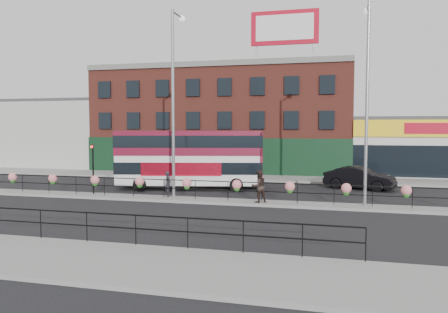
% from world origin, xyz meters
% --- Properties ---
extents(ground, '(120.00, 120.00, 0.00)m').
position_xyz_m(ground, '(0.00, 0.00, 0.00)').
color(ground, black).
rests_on(ground, ground).
extents(south_pavement, '(60.00, 4.00, 0.15)m').
position_xyz_m(south_pavement, '(0.00, -12.00, 0.07)').
color(south_pavement, gray).
rests_on(south_pavement, ground).
extents(north_pavement, '(60.00, 4.00, 0.15)m').
position_xyz_m(north_pavement, '(0.00, 12.00, 0.07)').
color(north_pavement, gray).
rests_on(north_pavement, ground).
extents(median, '(60.00, 1.60, 0.15)m').
position_xyz_m(median, '(0.00, 0.00, 0.07)').
color(median, gray).
rests_on(median, ground).
extents(yellow_line_inner, '(60.00, 0.10, 0.01)m').
position_xyz_m(yellow_line_inner, '(0.00, -9.70, 0.01)').
color(yellow_line_inner, gold).
rests_on(yellow_line_inner, ground).
extents(yellow_line_outer, '(60.00, 0.10, 0.01)m').
position_xyz_m(yellow_line_outer, '(0.00, -9.88, 0.01)').
color(yellow_line_outer, gold).
rests_on(yellow_line_outer, ground).
extents(brick_building, '(25.00, 12.21, 10.30)m').
position_xyz_m(brick_building, '(-4.00, 19.96, 5.13)').
color(brick_building, brown).
rests_on(brick_building, ground).
extents(supermarket, '(15.00, 12.25, 5.30)m').
position_xyz_m(supermarket, '(16.00, 19.90, 2.65)').
color(supermarket, silver).
rests_on(supermarket, ground).
extents(warehouse_west, '(15.50, 12.00, 7.30)m').
position_xyz_m(warehouse_west, '(-24.25, 20.00, 3.65)').
color(warehouse_west, '#AEAEA9').
rests_on(warehouse_west, ground).
extents(billboard, '(6.00, 0.29, 4.40)m').
position_xyz_m(billboard, '(2.50, 14.99, 13.18)').
color(billboard, '#AD091E').
rests_on(billboard, brick_building).
extents(median_railing, '(30.04, 0.56, 1.23)m').
position_xyz_m(median_railing, '(-0.00, 0.00, 1.05)').
color(median_railing, black).
rests_on(median_railing, median).
extents(south_railing, '(20.04, 0.05, 1.12)m').
position_xyz_m(south_railing, '(-2.00, -10.10, 0.96)').
color(south_railing, black).
rests_on(south_railing, south_pavement).
extents(double_decker_bus, '(10.54, 4.66, 4.15)m').
position_xyz_m(double_decker_bus, '(-2.95, 4.84, 2.55)').
color(double_decker_bus, silver).
rests_on(double_decker_bus, ground).
extents(car, '(4.55, 5.86, 1.60)m').
position_xyz_m(car, '(8.75, 7.70, 0.80)').
color(car, black).
rests_on(car, ground).
extents(pedestrian_a, '(0.84, 0.78, 1.55)m').
position_xyz_m(pedestrian_a, '(-2.90, 0.45, 0.93)').
color(pedestrian_a, black).
rests_on(pedestrian_a, median).
extents(pedestrian_b, '(1.56, 1.56, 1.84)m').
position_xyz_m(pedestrian_b, '(2.85, -0.20, 1.07)').
color(pedestrian_b, black).
rests_on(pedestrian_b, median).
extents(lamp_column_west, '(0.40, 1.97, 11.22)m').
position_xyz_m(lamp_column_west, '(-2.39, 0.37, 6.80)').
color(lamp_column_west, gray).
rests_on(lamp_column_west, median).
extents(lamp_column_east, '(0.39, 1.92, 10.94)m').
position_xyz_m(lamp_column_east, '(8.62, 0.32, 6.64)').
color(lamp_column_east, gray).
rests_on(lamp_column_east, median).
extents(traffic_light_median, '(0.15, 0.28, 3.65)m').
position_xyz_m(traffic_light_median, '(-8.00, 0.39, 2.47)').
color(traffic_light_median, black).
rests_on(traffic_light_median, median).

